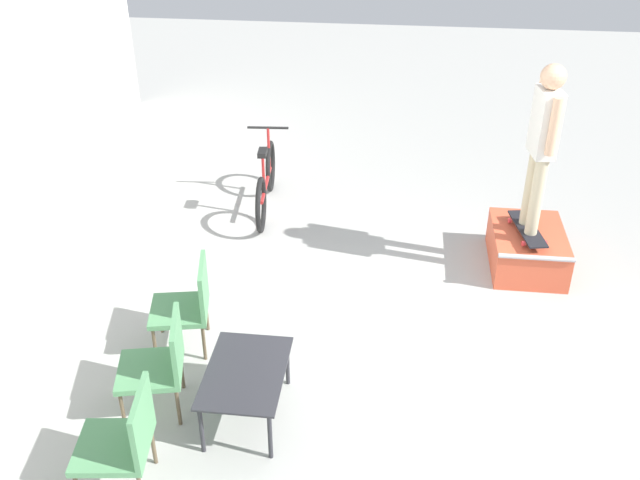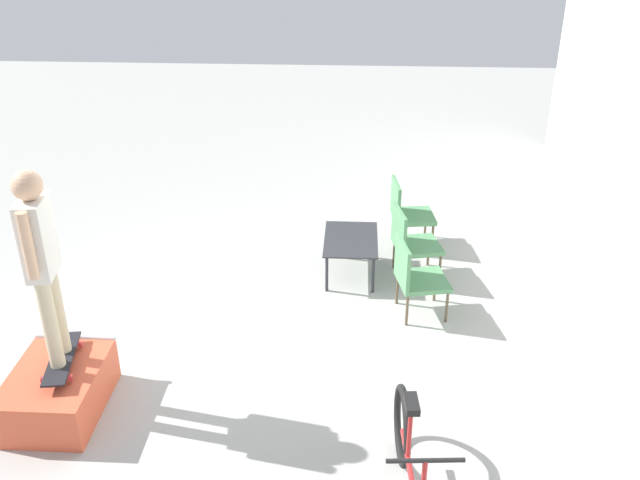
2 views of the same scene
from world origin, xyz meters
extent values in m
plane|color=#A8A8A3|center=(0.00, 0.00, 0.00)|extent=(24.00, 24.00, 0.00)
cube|color=#DB5638|center=(1.43, -1.18, 0.21)|extent=(1.06, 0.77, 0.42)
cylinder|color=#B7B7BC|center=(0.90, -1.18, 0.42)|extent=(0.05, 0.77, 0.05)
cube|color=black|center=(1.34, -1.13, 0.51)|extent=(0.82, 0.34, 0.02)
cylinder|color=red|center=(1.57, -0.97, 0.48)|extent=(0.06, 0.04, 0.05)
cylinder|color=red|center=(1.61, -1.20, 0.48)|extent=(0.06, 0.04, 0.05)
cylinder|color=red|center=(1.08, -1.06, 0.48)|extent=(0.06, 0.04, 0.05)
cylinder|color=red|center=(1.12, -1.29, 0.48)|extent=(0.06, 0.04, 0.05)
cylinder|color=#C6B793|center=(1.24, -1.15, 0.95)|extent=(0.13, 0.13, 0.85)
cylinder|color=#C6B793|center=(1.45, -1.12, 0.95)|extent=(0.13, 0.13, 0.85)
cube|color=silver|center=(1.34, -1.13, 1.71)|extent=(0.40, 0.25, 0.67)
cylinder|color=#D8A884|center=(1.11, -1.16, 1.76)|extent=(0.09, 0.09, 0.57)
cylinder|color=#D8A884|center=(1.58, -1.10, 1.76)|extent=(0.09, 0.09, 0.57)
sphere|color=#D8A884|center=(1.34, -1.13, 2.17)|extent=(0.25, 0.25, 0.25)
cube|color=#2D2D33|center=(-1.21, 1.40, 0.47)|extent=(0.95, 0.64, 0.02)
cylinder|color=#2D2D33|center=(-1.63, 1.13, 0.23)|extent=(0.04, 0.04, 0.46)
cylinder|color=#2D2D33|center=(-0.78, 1.13, 0.23)|extent=(0.04, 0.04, 0.46)
cylinder|color=#2D2D33|center=(-1.63, 1.67, 0.23)|extent=(0.04, 0.04, 0.46)
cylinder|color=#2D2D33|center=(-0.78, 1.67, 0.23)|extent=(0.04, 0.04, 0.46)
cylinder|color=brown|center=(-1.85, 2.44, 0.19)|extent=(0.03, 0.03, 0.38)
cylinder|color=brown|center=(-1.79, 2.00, 0.19)|extent=(0.03, 0.03, 0.38)
cube|color=#569360|center=(-2.04, 2.19, 0.40)|extent=(0.58, 0.58, 0.05)
cube|color=#569360|center=(-2.01, 1.96, 0.66)|extent=(0.52, 0.10, 0.46)
cylinder|color=brown|center=(-1.04, 2.46, 0.19)|extent=(0.03, 0.03, 0.38)
cylinder|color=brown|center=(-1.47, 2.36, 0.19)|extent=(0.03, 0.03, 0.38)
cylinder|color=brown|center=(-0.95, 2.03, 0.19)|extent=(0.03, 0.03, 0.38)
cylinder|color=brown|center=(-1.37, 1.93, 0.19)|extent=(0.03, 0.03, 0.38)
cube|color=#569360|center=(-1.21, 2.19, 0.40)|extent=(0.62, 0.62, 0.05)
cube|color=#569360|center=(-1.16, 1.96, 0.66)|extent=(0.52, 0.15, 0.46)
cylinder|color=brown|center=(-0.21, 2.45, 0.19)|extent=(0.03, 0.03, 0.38)
cylinder|color=brown|center=(-0.64, 2.37, 0.19)|extent=(0.03, 0.03, 0.38)
cylinder|color=brown|center=(-0.12, 2.02, 0.19)|extent=(0.03, 0.03, 0.38)
cylinder|color=brown|center=(-0.55, 1.93, 0.19)|extent=(0.03, 0.03, 0.38)
cube|color=#569360|center=(-0.38, 2.19, 0.40)|extent=(0.61, 0.61, 0.05)
cube|color=#569360|center=(-0.33, 1.96, 0.66)|extent=(0.52, 0.14, 0.46)
torus|color=black|center=(2.95, 1.95, 0.34)|extent=(0.68, 0.11, 0.67)
torus|color=black|center=(1.86, 1.87, 0.34)|extent=(0.68, 0.11, 0.67)
cylinder|color=#AD2323|center=(2.41, 1.91, 0.34)|extent=(0.99, 0.12, 0.04)
cylinder|color=#AD2323|center=(2.21, 1.89, 0.58)|extent=(0.04, 0.04, 0.49)
cube|color=black|center=(2.21, 1.89, 0.86)|extent=(0.23, 0.12, 0.06)
cylinder|color=#AD2323|center=(2.85, 1.94, 0.63)|extent=(0.04, 0.04, 0.58)
cylinder|color=black|center=(2.85, 1.94, 0.92)|extent=(0.07, 0.52, 0.03)
camera|label=1|loc=(-5.47, 0.29, 4.28)|focal=40.00mm
camera|label=2|loc=(6.36, 1.44, 4.32)|focal=40.00mm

